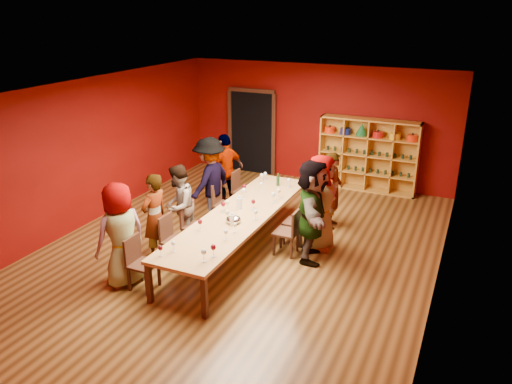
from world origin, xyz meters
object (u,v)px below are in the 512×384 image
Objects in this scene: person_left_0 at (121,235)px; spittoon_bowl at (233,220)px; person_right_2 at (312,211)px; person_right_3 at (320,203)px; chair_person_left_4 at (240,188)px; person_left_4 at (226,171)px; person_right_4 at (333,190)px; person_left_1 at (155,217)px; person_left_2 at (179,206)px; chair_person_right_2 at (290,230)px; tasting_table at (240,216)px; chair_person_left_3 at (221,201)px; chair_person_left_0 at (139,260)px; chair_person_right_4 at (316,202)px; chair_person_left_1 at (172,237)px; shelving_unit at (368,151)px; chair_person_right_3 at (300,220)px; person_left_3 at (210,181)px; chair_person_left_2 at (191,223)px; wine_bottle at (278,181)px.

spittoon_bowl is (1.31, 1.44, -0.07)m from person_left_0.
person_right_2 reaches higher than person_right_3.
person_left_4 is at bearing 180.00° from chair_person_left_4.
person_right_4 is at bearing -1.33° from person_right_3.
person_left_1 is 0.67m from person_left_2.
person_left_0 is 1.98× the size of chair_person_right_2.
tasting_table is 2.81× the size of person_right_4.
chair_person_left_3 is 0.56× the size of person_right_4.
chair_person_left_0 is 4.06m from chair_person_right_4.
person_left_1 is (-0.02, 0.95, -0.07)m from person_left_0.
person_left_4 is at bearing 124.26° from tasting_table.
chair_person_left_1 reaches higher than spittoon_bowl.
shelving_unit is at bearing 79.16° from chair_person_right_4.
tasting_table is 5.06× the size of chair_person_right_2.
person_left_1 is 0.89× the size of person_right_3.
chair_person_right_4 is (0.00, 1.53, 0.00)m from chair_person_right_2.
chair_person_right_4 is at bearing 62.90° from tasting_table.
chair_person_left_0 reaches higher than spittoon_bowl.
person_left_2 is at bearing -102.33° from chair_person_left_3.
chair_person_left_4 is at bearing 148.45° from chair_person_right_3.
person_left_3 reaches higher than person_left_0.
person_left_4 is at bearing 43.75° from person_right_2.
person_left_3 reaches higher than spittoon_bowl.
chair_person_right_3 is (1.82, 0.98, 0.00)m from chair_person_left_2.
person_left_2 is 0.84× the size of person_right_2.
chair_person_right_3 is at bearing 54.99° from chair_person_left_0.
person_left_2 is 2.10m from person_left_4.
shelving_unit is 2.70× the size of chair_person_left_1.
person_left_3 reaches higher than shelving_unit.
spittoon_bowl is at bearing -66.48° from chair_person_left_4.
person_right_2 is at bearing 12.28° from chair_person_left_2.
tasting_table is at bearing -140.68° from chair_person_right_3.
person_left_3 is (-0.26, 0.00, 0.42)m from chair_person_left_3.
person_left_3 is (0.06, 2.82, 0.04)m from person_left_0.
shelving_unit reaches higher than chair_person_left_4.
person_left_4 is 0.90× the size of person_right_2.
chair_person_left_4 is at bearing 170.96° from wine_bottle.
person_left_1 is (-1.25, -0.91, 0.11)m from tasting_table.
person_left_2 is (-0.26, 0.67, 0.30)m from chair_person_left_1.
person_right_4 is (2.16, -0.08, 0.31)m from chair_person_left_4.
shelving_unit is 5.86m from person_left_1.
chair_person_left_1 is at bearing -90.00° from chair_person_left_4.
person_right_4 is at bearing 61.91° from spittoon_bowl.
tasting_table is 5.06× the size of chair_person_left_1.
person_left_1 is (-0.34, 0.00, 0.32)m from chair_person_left_1.
person_left_4 is 6.35× the size of spittoon_bowl.
chair_person_left_0 is 1.62m from chair_person_left_2.
chair_person_right_3 is at bearing 83.16° from person_left_4.
chair_person_left_1 is 2.77m from chair_person_left_4.
person_left_0 is at bearing -14.31° from person_left_2.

